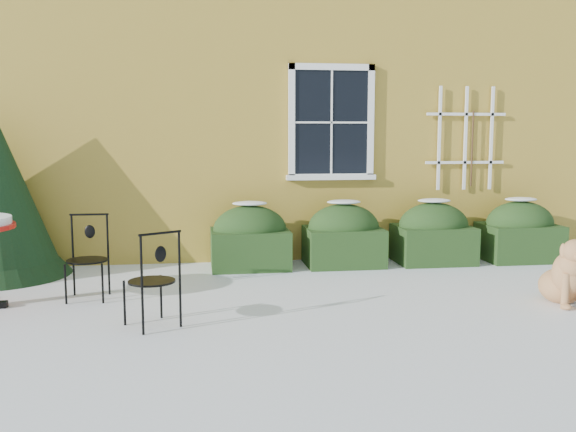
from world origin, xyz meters
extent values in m
plane|color=white|center=(0.00, 0.00, 0.00)|extent=(80.00, 80.00, 0.00)
cube|color=gold|center=(0.00, 7.00, 3.00)|extent=(12.00, 8.00, 6.00)
cube|color=black|center=(0.90, 2.96, 1.98)|extent=(1.05, 0.03, 1.45)
cube|color=white|center=(0.90, 2.95, 2.75)|extent=(1.23, 0.06, 0.09)
cube|color=white|center=(0.90, 2.95, 1.21)|extent=(1.23, 0.06, 0.09)
cube|color=white|center=(0.33, 2.95, 1.98)|extent=(0.09, 0.06, 1.63)
cube|color=white|center=(1.47, 2.95, 1.98)|extent=(0.09, 0.06, 1.63)
cube|color=white|center=(0.90, 2.94, 1.98)|extent=(0.02, 0.02, 1.45)
cube|color=white|center=(0.90, 2.94, 1.98)|extent=(1.05, 0.02, 0.02)
cube|color=white|center=(0.90, 2.95, 1.20)|extent=(1.29, 0.14, 0.07)
cube|color=white|center=(2.50, 2.94, 1.75)|extent=(0.04, 0.03, 1.50)
cube|color=white|center=(2.90, 2.94, 1.75)|extent=(0.04, 0.03, 1.50)
cube|color=white|center=(3.30, 2.94, 1.75)|extent=(0.04, 0.03, 1.50)
cube|color=white|center=(2.90, 2.94, 1.40)|extent=(1.20, 0.03, 0.04)
cube|color=white|center=(2.90, 2.94, 2.10)|extent=(1.20, 0.03, 0.04)
cylinder|color=#472D19|center=(3.00, 2.92, 1.60)|extent=(0.02, 0.02, 1.10)
cube|color=#1A3213|center=(-0.30, 2.55, 0.26)|extent=(1.05, 0.80, 0.52)
ellipsoid|color=#1A3213|center=(-0.30, 2.55, 0.52)|extent=(1.00, 0.72, 0.67)
ellipsoid|color=white|center=(-0.30, 2.55, 0.88)|extent=(0.47, 0.32, 0.06)
cube|color=#1A3213|center=(1.00, 2.55, 0.26)|extent=(1.05, 0.80, 0.52)
ellipsoid|color=#1A3213|center=(1.00, 2.55, 0.52)|extent=(1.00, 0.72, 0.67)
ellipsoid|color=white|center=(1.00, 2.55, 0.88)|extent=(0.47, 0.32, 0.06)
cube|color=#1A3213|center=(2.30, 2.55, 0.26)|extent=(1.05, 0.80, 0.52)
ellipsoid|color=#1A3213|center=(2.30, 2.55, 0.52)|extent=(1.00, 0.72, 0.67)
ellipsoid|color=white|center=(2.30, 2.55, 0.88)|extent=(0.47, 0.32, 0.06)
cube|color=#1A3213|center=(3.60, 2.55, 0.26)|extent=(1.05, 0.80, 0.52)
ellipsoid|color=#1A3213|center=(3.60, 2.55, 0.52)|extent=(1.00, 0.72, 0.67)
ellipsoid|color=white|center=(3.60, 2.55, 0.88)|extent=(0.47, 0.32, 0.06)
cylinder|color=black|center=(-1.37, 0.26, 0.22)|extent=(0.02, 0.02, 0.43)
cylinder|color=black|center=(-1.70, 0.06, 0.22)|extent=(0.02, 0.02, 0.43)
cylinder|color=black|center=(-1.18, -0.08, 0.22)|extent=(0.02, 0.02, 0.43)
cylinder|color=black|center=(-1.51, -0.27, 0.22)|extent=(0.02, 0.02, 0.43)
cylinder|color=black|center=(-1.44, -0.01, 0.43)|extent=(0.44, 0.44, 0.02)
cylinder|color=black|center=(-1.18, -0.08, 0.67)|extent=(0.02, 0.02, 0.48)
cylinder|color=black|center=(-1.51, -0.27, 0.67)|extent=(0.02, 0.02, 0.48)
cylinder|color=black|center=(-1.34, -0.17, 0.91)|extent=(0.38, 0.24, 0.02)
ellipsoid|color=black|center=(-1.34, -0.17, 0.72)|extent=(0.11, 0.08, 0.15)
cylinder|color=black|center=(-2.41, 0.93, 0.22)|extent=(0.02, 0.02, 0.43)
cylinder|color=black|center=(-2.02, 0.92, 0.22)|extent=(0.02, 0.02, 0.43)
cylinder|color=black|center=(-2.39, 1.32, 0.22)|extent=(0.02, 0.02, 0.43)
cylinder|color=black|center=(-2.01, 1.30, 0.22)|extent=(0.02, 0.02, 0.43)
cylinder|color=black|center=(-2.21, 1.12, 0.43)|extent=(0.44, 0.44, 0.02)
cylinder|color=black|center=(-2.39, 1.32, 0.68)|extent=(0.02, 0.02, 0.48)
cylinder|color=black|center=(-2.01, 1.30, 0.68)|extent=(0.02, 0.02, 0.48)
cylinder|color=black|center=(-2.20, 1.31, 0.92)|extent=(0.43, 0.04, 0.02)
ellipsoid|color=black|center=(-2.20, 1.31, 0.72)|extent=(0.12, 0.03, 0.15)
ellipsoid|color=tan|center=(2.89, 0.28, 0.17)|extent=(0.54, 0.58, 0.38)
ellipsoid|color=tan|center=(2.87, 0.11, 0.35)|extent=(0.40, 0.37, 0.47)
sphere|color=tan|center=(2.86, 0.06, 0.45)|extent=(0.29, 0.29, 0.29)
cylinder|color=tan|center=(2.77, 0.00, 0.19)|extent=(0.08, 0.08, 0.38)
ellipsoid|color=tan|center=(2.76, -0.04, 0.03)|extent=(0.10, 0.13, 0.06)
cylinder|color=tan|center=(2.86, 0.05, 0.50)|extent=(0.20, 0.24, 0.20)
sphere|color=tan|center=(2.86, 0.01, 0.60)|extent=(0.25, 0.25, 0.25)
ellipsoid|color=tan|center=(2.75, 0.06, 0.60)|extent=(0.07, 0.09, 0.16)
cylinder|color=tan|center=(3.07, 0.45, 0.05)|extent=(0.18, 0.31, 0.07)
camera|label=1|loc=(-1.01, -6.03, 1.80)|focal=40.00mm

